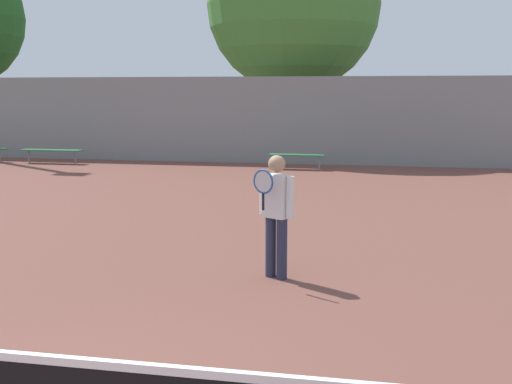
{
  "coord_description": "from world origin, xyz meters",
  "views": [
    {
      "loc": [
        2.12,
        -2.91,
        2.45
      ],
      "look_at": [
        0.49,
        5.83,
        0.93
      ],
      "focal_mm": 42.0,
      "sensor_mm": 36.0,
      "label": 1
    }
  ],
  "objects_px": {
    "tennis_player": "(276,210)",
    "bench_adjacent_court": "(297,156)",
    "tree_green_broad": "(293,5)",
    "bench_courtside_near": "(52,151)"
  },
  "relations": [
    {
      "from": "tennis_player",
      "to": "tree_green_broad",
      "type": "height_order",
      "value": "tree_green_broad"
    },
    {
      "from": "bench_courtside_near",
      "to": "bench_adjacent_court",
      "type": "relative_size",
      "value": 1.21
    },
    {
      "from": "bench_adjacent_court",
      "to": "tree_green_broad",
      "type": "distance_m",
      "value": 7.06
    },
    {
      "from": "bench_courtside_near",
      "to": "tree_green_broad",
      "type": "distance_m",
      "value": 10.34
    },
    {
      "from": "tennis_player",
      "to": "bench_adjacent_court",
      "type": "height_order",
      "value": "tennis_player"
    },
    {
      "from": "tree_green_broad",
      "to": "bench_adjacent_court",
      "type": "bearing_deg",
      "value": -80.93
    },
    {
      "from": "bench_courtside_near",
      "to": "tennis_player",
      "type": "bearing_deg",
      "value": -49.67
    },
    {
      "from": "tennis_player",
      "to": "bench_adjacent_court",
      "type": "bearing_deg",
      "value": 123.52
    },
    {
      "from": "tennis_player",
      "to": "bench_adjacent_court",
      "type": "relative_size",
      "value": 0.93
    },
    {
      "from": "bench_courtside_near",
      "to": "tree_green_broad",
      "type": "height_order",
      "value": "tree_green_broad"
    }
  ]
}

